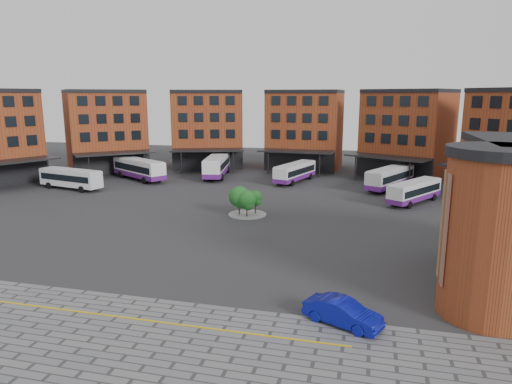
% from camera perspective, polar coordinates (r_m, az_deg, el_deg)
% --- Properties ---
extents(ground, '(160.00, 160.00, 0.00)m').
position_cam_1_polar(ground, '(42.54, -7.98, -6.70)').
color(ground, '#28282B').
rests_on(ground, ground).
extents(yellow_line, '(26.00, 0.15, 0.02)m').
position_cam_1_polar(yellow_line, '(30.05, -14.65, -15.11)').
color(yellow_line, gold).
rests_on(yellow_line, paving_zone).
extents(main_building, '(94.14, 42.48, 14.60)m').
position_cam_1_polar(main_building, '(78.43, -0.85, 7.33)').
color(main_building, brown).
rests_on(main_building, ground).
extents(tree_island, '(4.40, 4.40, 3.46)m').
position_cam_1_polar(tree_island, '(51.86, -1.42, -0.98)').
color(tree_island, gray).
rests_on(tree_island, ground).
extents(bus_a, '(10.76, 4.65, 2.97)m').
position_cam_1_polar(bus_a, '(72.39, -22.17, 1.70)').
color(bus_a, silver).
rests_on(bus_a, ground).
extents(bus_b, '(11.69, 8.71, 3.39)m').
position_cam_1_polar(bus_b, '(77.05, -14.43, 2.84)').
color(bus_b, white).
rests_on(bus_b, ground).
extents(bus_c, '(5.11, 12.89, 3.55)m').
position_cam_1_polar(bus_c, '(77.86, -4.92, 3.32)').
color(bus_c, white).
rests_on(bus_c, ground).
extents(bus_d, '(5.39, 10.85, 2.98)m').
position_cam_1_polar(bus_d, '(73.06, 4.90, 2.52)').
color(bus_d, white).
rests_on(bus_d, ground).
extents(bus_e, '(7.38, 11.28, 3.19)m').
position_cam_1_polar(bus_e, '(69.96, 16.42, 1.74)').
color(bus_e, silver).
rests_on(bus_e, ground).
extents(bus_f, '(7.34, 9.74, 2.83)m').
position_cam_1_polar(bus_f, '(61.84, 19.20, 0.10)').
color(bus_f, white).
rests_on(bus_f, ground).
extents(blue_car, '(5.04, 3.44, 1.57)m').
position_cam_1_polar(blue_car, '(28.73, 10.79, -14.56)').
color(blue_car, '#0B1292').
rests_on(blue_car, ground).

